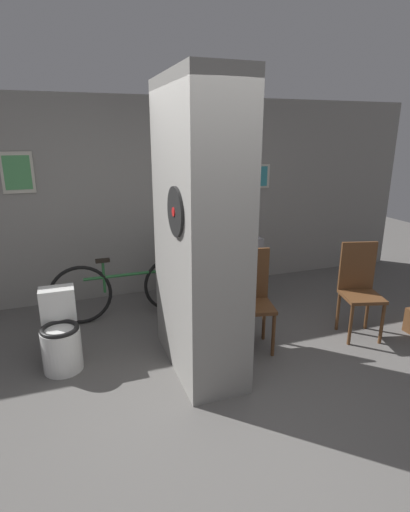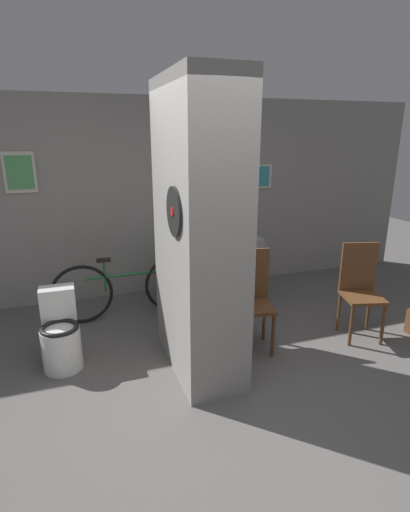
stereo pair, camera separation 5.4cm
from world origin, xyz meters
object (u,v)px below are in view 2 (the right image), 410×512
chair_by_doorway (360,287)px  bicycle (129,288)px  chair_near_pillar (252,296)px  bottle_tall (226,228)px  toilet (61,335)px

chair_by_doorway → bicycle: size_ratio=0.57×
chair_near_pillar → chair_by_doorway: bearing=4.3°
chair_near_pillar → bottle_tall: 1.23m
bicycle → chair_by_doorway: bearing=-28.8°
toilet → bicycle: bearing=47.8°
bicycle → toilet: bearing=-132.2°
toilet → chair_by_doorway: (3.08, -0.40, 0.24)m
toilet → chair_by_doorway: size_ratio=0.71×
bottle_tall → bicycle: bearing=-178.2°
bicycle → bottle_tall: (1.25, 0.04, 0.64)m
chair_near_pillar → bicycle: (-1.08, 1.10, -0.19)m
bicycle → bottle_tall: 1.40m
toilet → chair_near_pillar: size_ratio=0.71×
chair_by_doorway → bicycle: (-2.30, 1.26, -0.19)m
chair_by_doorway → toilet: bearing=-171.7°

